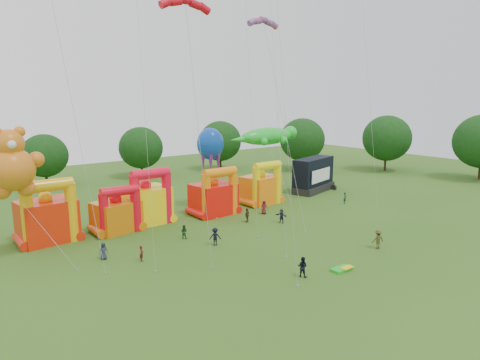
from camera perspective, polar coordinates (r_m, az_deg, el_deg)
ground at (r=35.00m, az=15.72°, el=-15.09°), size 160.00×160.00×0.00m
tree_ring at (r=32.21m, az=14.10°, el=-5.37°), size 126.21×128.34×12.07m
bouncy_castle_0 at (r=49.60m, az=-24.26°, el=-4.60°), size 5.88×4.91×6.96m
bouncy_castle_1 at (r=50.70m, az=-16.07°, el=-4.34°), size 5.43×4.69×5.49m
bouncy_castle_2 at (r=52.99m, az=-12.29°, el=-2.92°), size 5.51×4.53×6.90m
bouncy_castle_3 at (r=55.88m, az=-3.40°, el=-2.17°), size 5.63×4.65×6.35m
bouncy_castle_4 at (r=61.49m, az=2.90°, el=-0.98°), size 5.65×4.82×6.24m
stage_trailer at (r=70.41m, az=9.77°, el=0.66°), size 9.27×5.46×5.51m
teddy_bear_kite at (r=43.12m, az=-26.00°, el=-2.99°), size 6.40×7.99×12.66m
gecko_kite at (r=65.94m, az=4.67°, el=2.76°), size 13.40×11.24×10.51m
octopus_kite at (r=57.20m, az=-3.74°, el=1.15°), size 4.55×7.15×11.16m
parafoil_kites at (r=40.03m, az=-14.48°, el=10.59°), size 28.77×10.29×32.00m
diamond_kites at (r=42.27m, az=3.76°, el=11.49°), size 25.17×17.98×38.17m
folded_kite_bundle at (r=39.85m, az=13.46°, el=-11.44°), size 2.02×1.13×0.31m
spectator_0 at (r=42.94m, az=-17.75°, el=-9.01°), size 0.83×0.54×1.67m
spectator_1 at (r=41.58m, az=-12.99°, el=-9.51°), size 0.60×0.67×1.54m
spectator_2 at (r=47.08m, az=-7.49°, el=-6.85°), size 0.94×0.96×1.55m
spectator_3 at (r=44.69m, az=-3.34°, el=-7.54°), size 1.40×1.20×1.88m
spectator_4 at (r=52.58m, az=0.97°, el=-4.71°), size 1.14×0.82×1.79m
spectator_5 at (r=52.59m, az=5.54°, el=-4.79°), size 0.98×1.68×1.72m
spectator_6 at (r=56.19m, az=3.22°, el=-3.67°), size 1.05×0.88×1.83m
spectator_7 at (r=63.41m, az=13.82°, el=-2.34°), size 0.73×0.68×1.66m
spectator_8 at (r=37.64m, az=8.32°, el=-11.37°), size 0.98×1.07×1.78m
spectator_9 at (r=45.91m, az=17.91°, el=-7.52°), size 1.43×1.10×1.95m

